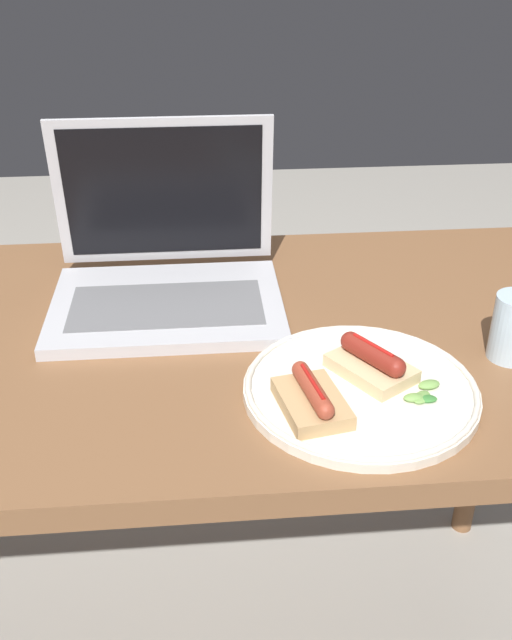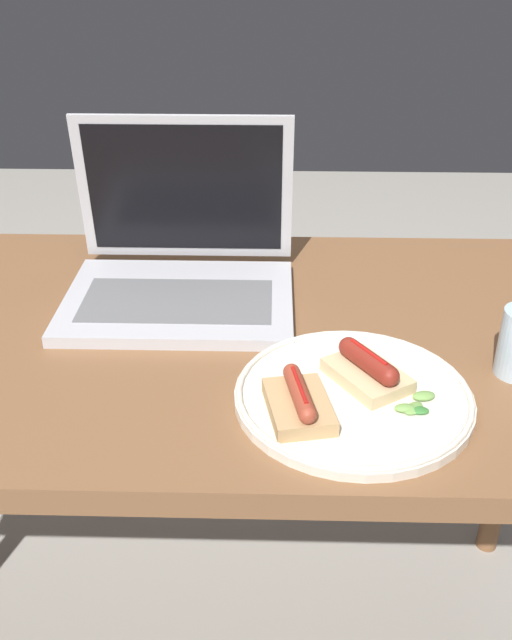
# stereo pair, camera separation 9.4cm
# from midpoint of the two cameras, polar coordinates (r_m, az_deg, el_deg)

# --- Properties ---
(desk) EXTENTS (1.39, 0.69, 0.72)m
(desk) POSITION_cam_midpoint_polar(r_m,az_deg,el_deg) (1.08, -8.46, -4.13)
(desk) COLOR brown
(desk) RESTS_ON ground_plane
(laptop) EXTENTS (0.35, 0.29, 0.26)m
(laptop) POSITION_cam_midpoint_polar(r_m,az_deg,el_deg) (1.12, -9.61, 3.79)
(laptop) COLOR #B7B7BC
(laptop) RESTS_ON desk
(plate) EXTENTS (0.30, 0.30, 0.02)m
(plate) POSITION_cam_midpoint_polar(r_m,az_deg,el_deg) (0.90, 5.39, -5.58)
(plate) COLOR silver
(plate) RESTS_ON desk
(sausage_toast_left) EXTENTS (0.12, 0.13, 0.05)m
(sausage_toast_left) POSITION_cam_midpoint_polar(r_m,az_deg,el_deg) (0.91, 6.34, -3.48)
(sausage_toast_left) COLOR #D6B784
(sausage_toast_left) RESTS_ON plate
(sausage_toast_middle) EXTENTS (0.09, 0.12, 0.04)m
(sausage_toast_middle) POSITION_cam_midpoint_polar(r_m,az_deg,el_deg) (0.85, 1.31, -6.43)
(sausage_toast_middle) COLOR tan
(sausage_toast_middle) RESTS_ON plate
(salad_pile) EXTENTS (0.06, 0.06, 0.01)m
(salad_pile) POSITION_cam_midpoint_polar(r_m,az_deg,el_deg) (0.89, 10.05, -5.74)
(salad_pile) COLOR #387A33
(salad_pile) RESTS_ON plate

